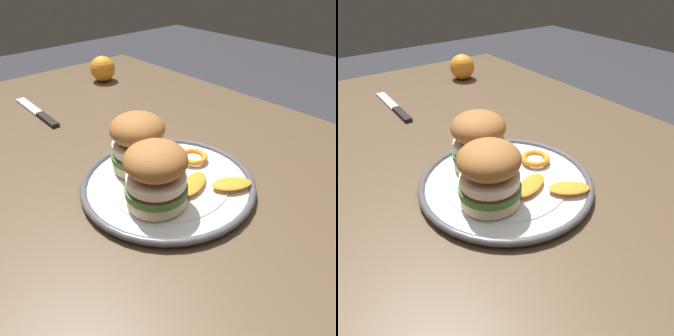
# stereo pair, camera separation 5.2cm
# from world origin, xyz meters

# --- Properties ---
(dining_table) EXTENTS (1.37, 1.00, 0.75)m
(dining_table) POSITION_xyz_m (0.00, 0.00, 0.66)
(dining_table) COLOR brown
(dining_table) RESTS_ON ground
(dinner_plate) EXTENTS (0.29, 0.29, 0.02)m
(dinner_plate) POSITION_xyz_m (-0.06, -0.04, 0.76)
(dinner_plate) COLOR white
(dinner_plate) RESTS_ON dining_table
(sandwich_half_left) EXTENTS (0.12, 0.12, 0.10)m
(sandwich_half_left) POSITION_xyz_m (-0.10, 0.01, 0.82)
(sandwich_half_left) COLOR beige
(sandwich_half_left) RESTS_ON dinner_plate
(sandwich_half_right) EXTENTS (0.13, 0.13, 0.10)m
(sandwich_half_right) POSITION_xyz_m (-0.00, -0.03, 0.82)
(sandwich_half_right) COLOR beige
(sandwich_half_right) RESTS_ON dinner_plate
(orange_peel_curled) EXTENTS (0.07, 0.07, 0.01)m
(orange_peel_curled) POSITION_xyz_m (-0.05, -0.12, 0.77)
(orange_peel_curled) COLOR orange
(orange_peel_curled) RESTS_ON dinner_plate
(orange_peel_strip_long) EXTENTS (0.06, 0.08, 0.01)m
(orange_peel_strip_long) POSITION_xyz_m (-0.15, -0.10, 0.77)
(orange_peel_strip_long) COLOR orange
(orange_peel_strip_long) RESTS_ON dinner_plate
(orange_peel_strip_short) EXTENTS (0.06, 0.08, 0.01)m
(orange_peel_strip_short) POSITION_xyz_m (-0.11, -0.06, 0.77)
(orange_peel_strip_short) COLOR orange
(orange_peel_strip_short) RESTS_ON dinner_plate
(whole_orange) EXTENTS (0.07, 0.07, 0.07)m
(whole_orange) POSITION_xyz_m (0.48, -0.27, 0.79)
(whole_orange) COLOR orange
(whole_orange) RESTS_ON dining_table
(table_knife) EXTENTS (0.22, 0.03, 0.01)m
(table_knife) POSITION_xyz_m (0.37, -0.01, 0.75)
(table_knife) COLOR silver
(table_knife) RESTS_ON dining_table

